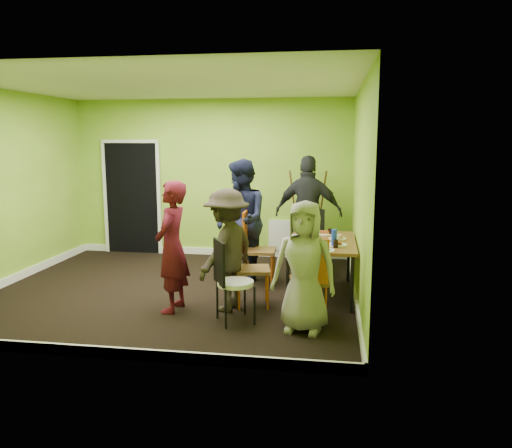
% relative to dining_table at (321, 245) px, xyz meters
% --- Properties ---
extents(ground, '(5.00, 5.00, 0.00)m').
position_rel_dining_table_xyz_m(ground, '(-2.03, -0.12, -0.70)').
color(ground, black).
rests_on(ground, ground).
extents(room_walls, '(5.04, 4.54, 2.82)m').
position_rel_dining_table_xyz_m(room_walls, '(-2.05, -0.08, 0.29)').
color(room_walls, '#79A32A').
rests_on(room_walls, ground).
extents(dining_table, '(0.90, 1.50, 0.75)m').
position_rel_dining_table_xyz_m(dining_table, '(0.00, 0.00, 0.00)').
color(dining_table, black).
rests_on(dining_table, ground).
extents(chair_left_far, '(0.46, 0.46, 1.08)m').
position_rel_dining_table_xyz_m(chair_left_far, '(-0.98, 0.35, -0.09)').
color(chair_left_far, '#C75712').
rests_on(chair_left_far, ground).
extents(chair_left_near, '(0.49, 0.49, 1.01)m').
position_rel_dining_table_xyz_m(chair_left_near, '(-0.92, -0.62, -0.13)').
color(chair_left_near, '#C75712').
rests_on(chair_left_near, ground).
extents(chair_back_end, '(0.44, 0.51, 1.00)m').
position_rel_dining_table_xyz_m(chair_back_end, '(-0.19, 1.19, 0.01)').
color(chair_back_end, '#C75712').
rests_on(chair_back_end, ground).
extents(chair_front_end, '(0.48, 0.48, 0.99)m').
position_rel_dining_table_xyz_m(chair_front_end, '(-0.11, -1.06, -0.14)').
color(chair_front_end, '#C75712').
rests_on(chair_front_end, ground).
extents(chair_bentwood, '(0.52, 0.51, 0.98)m').
position_rel_dining_table_xyz_m(chair_bentwood, '(-1.01, -1.23, -0.16)').
color(chair_bentwood, black).
rests_on(chair_bentwood, ground).
extents(easel, '(0.64, 0.60, 1.60)m').
position_rel_dining_table_xyz_m(easel, '(-0.28, 1.73, 0.09)').
color(easel, brown).
rests_on(easel, ground).
extents(plate_near_left, '(0.21, 0.21, 0.01)m').
position_rel_dining_table_xyz_m(plate_near_left, '(-0.22, 0.34, 0.06)').
color(plate_near_left, white).
rests_on(plate_near_left, dining_table).
extents(plate_near_right, '(0.27, 0.27, 0.01)m').
position_rel_dining_table_xyz_m(plate_near_right, '(-0.23, -0.45, 0.06)').
color(plate_near_right, white).
rests_on(plate_near_right, dining_table).
extents(plate_far_back, '(0.23, 0.23, 0.01)m').
position_rel_dining_table_xyz_m(plate_far_back, '(0.03, 0.47, 0.06)').
color(plate_far_back, white).
rests_on(plate_far_back, dining_table).
extents(plate_far_front, '(0.27, 0.27, 0.01)m').
position_rel_dining_table_xyz_m(plate_far_front, '(0.04, -0.62, 0.06)').
color(plate_far_front, white).
rests_on(plate_far_front, dining_table).
extents(plate_wall_back, '(0.23, 0.23, 0.01)m').
position_rel_dining_table_xyz_m(plate_wall_back, '(0.21, 0.14, 0.06)').
color(plate_wall_back, white).
rests_on(plate_wall_back, dining_table).
extents(plate_wall_front, '(0.26, 0.26, 0.01)m').
position_rel_dining_table_xyz_m(plate_wall_front, '(0.20, -0.28, 0.06)').
color(plate_wall_front, white).
rests_on(plate_wall_front, dining_table).
extents(thermos, '(0.07, 0.07, 0.21)m').
position_rel_dining_table_xyz_m(thermos, '(-0.06, -0.02, 0.16)').
color(thermos, white).
rests_on(thermos, dining_table).
extents(blue_bottle, '(0.07, 0.07, 0.22)m').
position_rel_dining_table_xyz_m(blue_bottle, '(0.16, -0.35, 0.16)').
color(blue_bottle, '#1635AB').
rests_on(blue_bottle, dining_table).
extents(orange_bottle, '(0.04, 0.04, 0.07)m').
position_rel_dining_table_xyz_m(orange_bottle, '(-0.12, 0.14, 0.09)').
color(orange_bottle, '#C75712').
rests_on(orange_bottle, dining_table).
extents(glass_mid, '(0.07, 0.07, 0.08)m').
position_rel_dining_table_xyz_m(glass_mid, '(-0.19, 0.14, 0.10)').
color(glass_mid, black).
rests_on(glass_mid, dining_table).
extents(glass_back, '(0.07, 0.07, 0.09)m').
position_rel_dining_table_xyz_m(glass_back, '(0.11, 0.46, 0.10)').
color(glass_back, black).
rests_on(glass_back, dining_table).
extents(glass_front, '(0.06, 0.06, 0.10)m').
position_rel_dining_table_xyz_m(glass_front, '(0.18, -0.43, 0.11)').
color(glass_front, black).
rests_on(glass_front, dining_table).
extents(cup_a, '(0.11, 0.11, 0.08)m').
position_rel_dining_table_xyz_m(cup_a, '(-0.23, -0.13, 0.10)').
color(cup_a, white).
rests_on(cup_a, dining_table).
extents(cup_b, '(0.09, 0.09, 0.08)m').
position_rel_dining_table_xyz_m(cup_b, '(0.22, 0.03, 0.10)').
color(cup_b, white).
rests_on(cup_b, dining_table).
extents(person_standing, '(0.42, 0.61, 1.61)m').
position_rel_dining_table_xyz_m(person_standing, '(-1.79, -0.93, 0.11)').
color(person_standing, '#500D1B').
rests_on(person_standing, ground).
extents(person_left_far, '(0.97, 1.08, 1.81)m').
position_rel_dining_table_xyz_m(person_left_far, '(-1.20, 0.54, 0.21)').
color(person_left_far, black).
rests_on(person_left_far, ground).
extents(person_left_near, '(0.89, 1.11, 1.51)m').
position_rel_dining_table_xyz_m(person_left_near, '(-1.14, -0.78, 0.06)').
color(person_left_near, '#2C251D').
rests_on(person_left_near, ground).
extents(person_back_end, '(1.11, 0.53, 1.84)m').
position_rel_dining_table_xyz_m(person_back_end, '(-0.24, 1.37, 0.23)').
color(person_back_end, black).
rests_on(person_back_end, ground).
extents(person_front_end, '(0.77, 0.57, 1.45)m').
position_rel_dining_table_xyz_m(person_front_end, '(-0.16, -1.35, 0.03)').
color(person_front_end, gray).
rests_on(person_front_end, ground).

